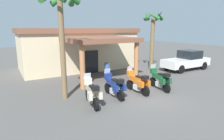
{
  "coord_description": "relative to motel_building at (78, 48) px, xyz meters",
  "views": [
    {
      "loc": [
        -7.47,
        -8.09,
        4.06
      ],
      "look_at": [
        -0.44,
        3.01,
        1.2
      ],
      "focal_mm": 30.42,
      "sensor_mm": 36.0,
      "label": 1
    }
  ],
  "objects": [
    {
      "name": "ground_plane",
      "position": [
        -0.1,
        -10.46,
        -2.11
      ],
      "size": [
        80.0,
        80.0,
        0.0
      ],
      "primitive_type": "plane",
      "color": "#514F4C"
    },
    {
      "name": "motorcycle_orange",
      "position": [
        0.1,
        -9.52,
        -1.41
      ],
      "size": [
        0.7,
        2.21,
        1.61
      ],
      "rotation": [
        0.0,
        0.0,
        1.56
      ],
      "color": "black",
      "rests_on": "ground_plane"
    },
    {
      "name": "pickup_truck_white",
      "position": [
        8.83,
        -6.68,
        -1.17
      ],
      "size": [
        5.26,
        2.09,
        1.95
      ],
      "rotation": [
        0.0,
        0.0,
        -0.03
      ],
      "color": "black",
      "rests_on": "ground_plane"
    },
    {
      "name": "palm_tree_roadside",
      "position": [
        -4.18,
        -8.03,
        2.58
      ],
      "size": [
        2.26,
        2.33,
        6.31
      ],
      "color": "brown",
      "rests_on": "ground_plane"
    },
    {
      "name": "motorcycle_green",
      "position": [
        1.81,
        -9.8,
        -1.41
      ],
      "size": [
        0.87,
        2.2,
        1.61
      ],
      "rotation": [
        0.0,
        0.0,
        1.39
      ],
      "color": "black",
      "rests_on": "ground_plane"
    },
    {
      "name": "motorcycle_cream",
      "position": [
        -3.32,
        -9.79,
        -1.41
      ],
      "size": [
        0.88,
        2.2,
        1.61
      ],
      "rotation": [
        0.0,
        0.0,
        1.39
      ],
      "color": "black",
      "rests_on": "ground_plane"
    },
    {
      "name": "pedestrian",
      "position": [
        -0.03,
        -5.9,
        -1.14
      ],
      "size": [
        0.32,
        0.52,
        1.68
      ],
      "rotation": [
        0.0,
        0.0,
        0.19
      ],
      "color": "black",
      "rests_on": "ground_plane"
    },
    {
      "name": "palm_tree_near_portico",
      "position": [
        5.81,
        -4.8,
        1.84
      ],
      "size": [
        1.99,
        1.97,
        5.83
      ],
      "color": "brown",
      "rests_on": "ground_plane"
    },
    {
      "name": "motorcycle_blue",
      "position": [
        -1.61,
        -9.37,
        -1.41
      ],
      "size": [
        0.72,
        2.21,
        1.61
      ],
      "rotation": [
        0.0,
        0.0,
        1.52
      ],
      "color": "black",
      "rests_on": "ground_plane"
    },
    {
      "name": "motel_building",
      "position": [
        0.0,
        0.0,
        0.0
      ],
      "size": [
        11.75,
        10.92,
        4.11
      ],
      "rotation": [
        0.0,
        0.0,
        -0.04
      ],
      "color": "beige",
      "rests_on": "ground_plane"
    }
  ]
}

